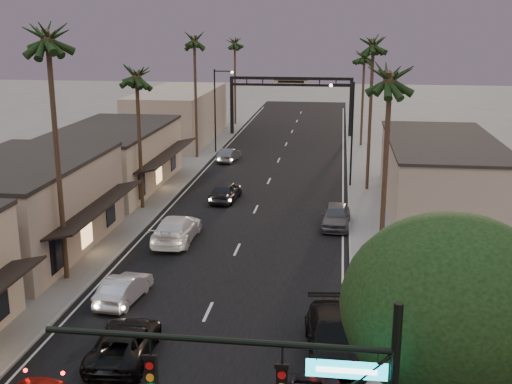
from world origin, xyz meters
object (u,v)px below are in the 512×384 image
(palm_ra, at_px, (390,71))
(arch, at_px, (291,91))
(oncoming_pickup, at_px, (124,342))
(curbside_black, at_px, (334,336))
(streetlight_right, at_px, (349,126))
(palm_lb, at_px, (47,32))
(palm_lc, at_px, (136,70))
(palm_rc, at_px, (365,53))
(palm_rb, at_px, (374,40))
(palm_ld, at_px, (194,36))
(streetlight_left, at_px, (217,104))
(oncoming_silver, at_px, (124,289))
(corner_tree, at_px, (454,315))
(palm_far, at_px, (235,40))

(palm_ra, bearing_deg, arch, 100.59)
(oncoming_pickup, height_order, curbside_black, curbside_black)
(streetlight_right, height_order, palm_ra, palm_ra)
(streetlight_right, height_order, palm_lb, palm_lb)
(palm_lc, bearing_deg, arch, 75.80)
(palm_rc, bearing_deg, curbside_black, -92.84)
(palm_rb, distance_m, curbside_black, 30.69)
(streetlight_right, relative_size, palm_ra, 0.68)
(palm_lc, relative_size, palm_ld, 0.86)
(streetlight_left, height_order, palm_lc, palm_lc)
(palm_lb, relative_size, palm_rb, 1.07)
(arch, bearing_deg, curbside_black, -83.49)
(palm_ra, bearing_deg, oncoming_pickup, -138.76)
(oncoming_silver, bearing_deg, palm_ld, -76.99)
(palm_lb, bearing_deg, oncoming_silver, -29.59)
(corner_tree, height_order, oncoming_silver, corner_tree)
(palm_far, bearing_deg, oncoming_pickup, -84.90)
(streetlight_right, height_order, oncoming_pickup, streetlight_right)
(corner_tree, height_order, oncoming_pickup, corner_tree)
(palm_far, bearing_deg, palm_rb, -63.57)
(corner_tree, xyz_separation_m, palm_ld, (-18.08, 47.55, 6.44))
(palm_lb, bearing_deg, palm_rb, 51.98)
(arch, distance_m, palm_far, 12.96)
(palm_lc, height_order, palm_ra, palm_ra)
(palm_lc, relative_size, oncoming_silver, 2.88)
(streetlight_right, xyz_separation_m, palm_rb, (1.68, -1.00, 7.09))
(streetlight_left, bearing_deg, palm_rc, 21.14)
(streetlight_left, height_order, palm_ra, palm_ra)
(palm_lc, bearing_deg, palm_rb, 24.94)
(palm_rb, distance_m, palm_far, 37.98)
(palm_ld, distance_m, palm_rb, 20.42)
(streetlight_left, xyz_separation_m, oncoming_silver, (2.41, -38.32, -4.63))
(corner_tree, distance_m, palm_lc, 34.09)
(oncoming_silver, bearing_deg, corner_tree, 145.24)
(palm_lc, xyz_separation_m, curbside_black, (14.80, -20.32, -9.63))
(palm_ra, distance_m, oncoming_pickup, 18.36)
(arch, distance_m, palm_rc, 11.59)
(palm_lb, xyz_separation_m, palm_rc, (17.20, 42.00, -2.92))
(palm_ra, distance_m, curbside_black, 13.70)
(streetlight_right, distance_m, palm_lb, 28.89)
(palm_rc, relative_size, curbside_black, 2.12)
(arch, xyz_separation_m, palm_far, (-8.30, 8.00, 5.91))
(palm_ld, distance_m, curbside_black, 43.58)
(arch, distance_m, palm_lc, 35.41)
(oncoming_silver, bearing_deg, palm_rc, -100.07)
(streetlight_left, relative_size, palm_rc, 0.74)
(oncoming_silver, bearing_deg, streetlight_right, -107.88)
(oncoming_silver, xyz_separation_m, curbside_black, (10.71, -4.00, 0.14))
(streetlight_right, xyz_separation_m, oncoming_pickup, (-9.53, -30.82, -4.62))
(oncoming_pickup, bearing_deg, palm_rc, -105.75)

